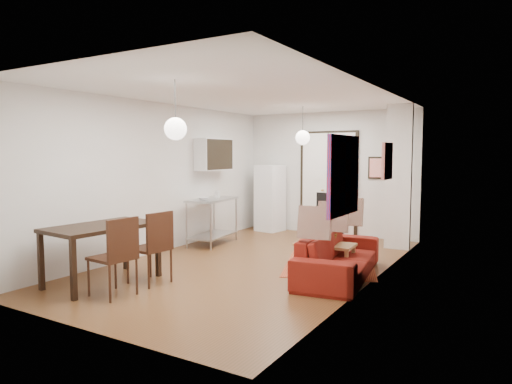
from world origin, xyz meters
The scene contains 27 objects.
floor centered at (0.00, 0.00, 0.00)m, with size 7.00×7.00×0.00m, color brown.
ceiling centered at (0.00, 0.00, 2.90)m, with size 4.20×7.00×0.02m, color white.
wall_back centered at (0.00, 3.50, 1.45)m, with size 4.20×0.02×2.90m, color silver.
wall_front centered at (0.00, -3.50, 1.45)m, with size 4.20×0.02×2.90m, color silver.
wall_left centered at (-2.10, 0.00, 1.45)m, with size 0.02×7.00×2.90m, color silver.
wall_right centered at (2.10, 0.00, 1.45)m, with size 0.02×7.00×2.90m, color silver.
double_doors centered at (0.00, 3.46, 1.20)m, with size 1.44×0.06×2.50m, color white.
stub_partition centered at (1.85, 2.55, 1.45)m, with size 0.50×0.10×2.90m, color silver.
wall_cabinet centered at (-1.92, 1.50, 1.90)m, with size 0.35×1.00×0.70m, color white.
painting_popart centered at (2.08, -1.25, 1.65)m, with size 0.05×1.00×1.00m, color red.
painting_abstract centered at (2.08, 0.80, 1.80)m, with size 0.05×0.50×0.60m, color beige.
poster_back centered at (1.15, 3.47, 1.60)m, with size 0.40×0.03×0.50m, color red.
print_left centered at (-2.07, 2.00, 1.95)m, with size 0.03×0.44×0.54m, color olive.
pendant_back centered at (0.00, 2.00, 2.25)m, with size 0.30×0.30×0.80m.
pendant_front centered at (0.00, -2.00, 2.25)m, with size 0.30×0.30×0.80m.
kilim_rug centered at (0.84, 1.57, 0.00)m, with size 1.48×3.96×0.01m, color #BB572E.
sofa centered at (1.58, -0.04, 0.34)m, with size 2.32×0.91×0.68m, color maroon.
coffee_table centered at (1.19, 0.35, 0.37)m, with size 0.99×0.60×0.43m.
potted_plant centered at (1.29, 0.35, 0.64)m, with size 0.32×0.37×0.42m, color #30602B.
kitchen_counter centered at (-1.64, 1.05, 0.64)m, with size 0.80×1.34×0.97m.
bowl centered at (-1.64, 0.75, 1.00)m, with size 0.23×0.23×0.06m, color silver.
soap_bottle centered at (-1.69, 1.30, 1.07)m, with size 0.09×0.09×0.20m, color teal.
fridge centered at (-1.41, 3.15, 0.82)m, with size 0.58×0.58×1.63m, color white.
dining_table centered at (-1.32, -2.14, 0.78)m, with size 1.03×1.65×0.87m.
dining_chair_near centered at (-0.72, -1.68, 0.63)m, with size 0.56×0.76×1.08m.
dining_chair_far centered at (-0.72, -2.38, 0.63)m, with size 0.56×0.76×1.08m.
black_side_chair centered at (0.19, 3.25, 0.61)m, with size 0.56×0.57×1.03m.
Camera 1 is at (4.04, -6.70, 1.93)m, focal length 32.00 mm.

